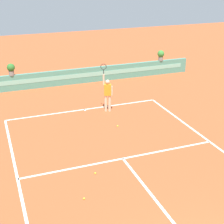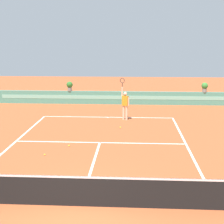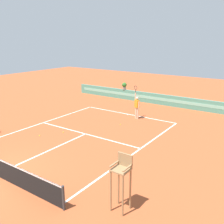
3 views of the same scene
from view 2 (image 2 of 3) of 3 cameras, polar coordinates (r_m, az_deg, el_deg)
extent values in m
plane|color=#A84C28|center=(16.10, -2.18, -5.56)|extent=(60.00, 60.00, 0.00)
cube|color=white|center=(21.76, -0.69, -0.87)|extent=(8.22, 0.10, 0.01)
cube|color=white|center=(16.48, -2.05, -5.13)|extent=(8.22, 0.10, 0.01)
cube|color=white|center=(13.47, -3.34, -9.14)|extent=(0.10, 6.40, 0.01)
cube|color=white|center=(16.93, -16.24, -5.14)|extent=(0.10, 11.89, 0.01)
cube|color=white|center=(16.18, 12.52, -5.74)|extent=(0.10, 11.89, 0.01)
cube|color=white|center=(21.67, -0.71, -0.93)|extent=(0.10, 0.20, 0.01)
cube|color=black|center=(10.37, -5.48, -13.08)|extent=(8.82, 0.02, 0.95)
cube|color=white|center=(10.19, -5.53, -10.81)|extent=(8.82, 0.03, 0.06)
cube|color=#4C8E7A|center=(26.07, 0.01, 2.40)|extent=(18.00, 0.20, 1.00)
cube|color=#7ABCA8|center=(25.96, -0.01, 2.47)|extent=(17.10, 0.01, 0.28)
cylinder|color=beige|center=(20.96, 2.46, -0.13)|extent=(0.14, 0.14, 0.90)
cylinder|color=beige|center=(21.03, 1.95, -0.09)|extent=(0.14, 0.14, 0.90)
cube|color=orange|center=(20.85, 2.22, 1.90)|extent=(0.41, 0.33, 0.60)
sphere|color=beige|center=(20.78, 2.23, 3.07)|extent=(0.22, 0.22, 0.22)
cylinder|color=beige|center=(20.83, 1.72, 3.43)|extent=(0.09, 0.09, 0.55)
cylinder|color=black|center=(20.77, 1.73, 4.58)|extent=(0.04, 0.04, 0.24)
torus|color=#262626|center=(20.74, 1.73, 5.29)|extent=(0.30, 0.13, 0.31)
cylinder|color=beige|center=(20.78, 2.79, 1.73)|extent=(0.09, 0.09, 0.50)
sphere|color=#CCE033|center=(19.15, 1.41, -2.58)|extent=(0.07, 0.07, 0.07)
sphere|color=#CCE033|center=(14.99, -11.20, -7.00)|extent=(0.07, 0.07, 0.07)
sphere|color=#CCE033|center=(16.03, -7.21, -5.60)|extent=(0.07, 0.07, 0.07)
cylinder|color=gray|center=(26.36, -7.09, 3.82)|extent=(0.32, 0.32, 0.28)
sphere|color=#2D6B28|center=(26.32, -7.11, 4.56)|extent=(0.48, 0.48, 0.48)
cylinder|color=gray|center=(26.49, 15.22, 3.53)|extent=(0.32, 0.32, 0.28)
sphere|color=#387F33|center=(26.45, 15.26, 4.27)|extent=(0.48, 0.48, 0.48)
camera|label=1|loc=(8.00, -52.14, 23.36)|focal=54.83mm
camera|label=3|loc=(9.71, 72.97, 10.80)|focal=41.21mm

